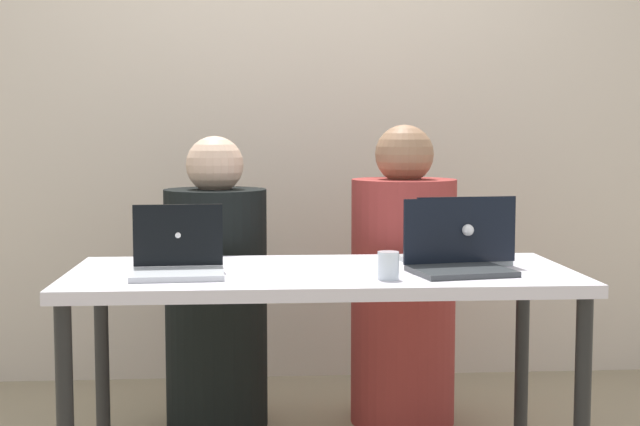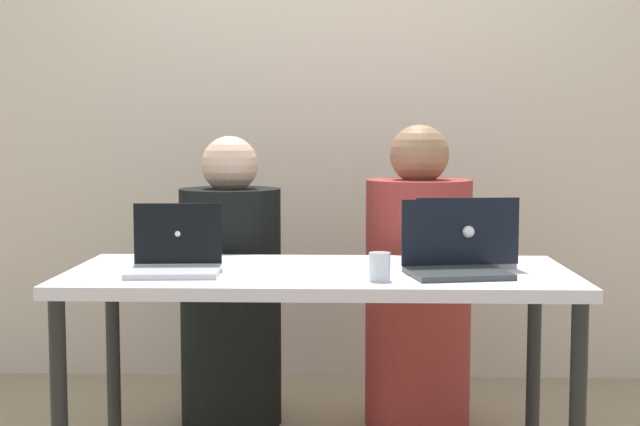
# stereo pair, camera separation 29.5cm
# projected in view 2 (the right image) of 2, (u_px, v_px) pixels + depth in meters

# --- Properties ---
(back_wall) EXTENTS (4.50, 0.10, 2.30)m
(back_wall) POSITION_uv_depth(u_px,v_px,m) (328.00, 136.00, 4.23)
(back_wall) COLOR beige
(back_wall) RESTS_ON ground
(desk) EXTENTS (1.64, 0.72, 0.72)m
(desk) POSITION_uv_depth(u_px,v_px,m) (319.00, 290.00, 2.91)
(desk) COLOR silver
(desk) RESTS_ON ground
(person_on_left) EXTENTS (0.47, 0.47, 1.15)m
(person_on_left) POSITION_uv_depth(u_px,v_px,m) (231.00, 297.00, 3.56)
(person_on_left) COLOR black
(person_on_left) RESTS_ON ground
(person_on_right) EXTENTS (0.47, 0.47, 1.20)m
(person_on_right) POSITION_uv_depth(u_px,v_px,m) (418.00, 293.00, 3.53)
(person_on_right) COLOR #97332F
(person_on_right) RESTS_ON ground
(laptop_front_right) EXTENTS (0.34, 0.30, 0.23)m
(laptop_front_right) POSITION_uv_depth(u_px,v_px,m) (453.00, 258.00, 2.81)
(laptop_front_right) COLOR #363A3C
(laptop_front_right) RESTS_ON desk
(laptop_front_left) EXTENTS (0.30, 0.26, 0.22)m
(laptop_front_left) POSITION_uv_depth(u_px,v_px,m) (175.00, 258.00, 2.84)
(laptop_front_left) COLOR silver
(laptop_front_left) RESTS_ON desk
(laptop_back_right) EXTENTS (0.37, 0.30, 0.24)m
(laptop_back_right) POSITION_uv_depth(u_px,v_px,m) (461.00, 251.00, 2.98)
(laptop_back_right) COLOR #AEB8B9
(laptop_back_right) RESTS_ON desk
(water_glass_right) EXTENTS (0.07, 0.07, 0.09)m
(water_glass_right) POSITION_uv_depth(u_px,v_px,m) (380.00, 268.00, 2.69)
(water_glass_right) COLOR silver
(water_glass_right) RESTS_ON desk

